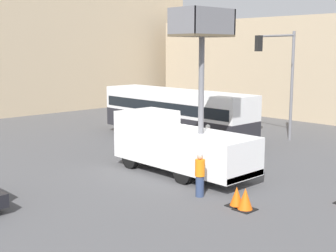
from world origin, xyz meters
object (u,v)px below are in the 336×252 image
Objects in this scene: road_worker_near_truck at (200,174)px; traffic_cone_far_side at (245,200)px; traffic_cone_mid_road at (237,197)px; city_bus at (176,111)px; utility_truck at (180,141)px; traffic_light_pole at (281,69)px; road_worker_directing at (208,143)px.

road_worker_near_truck is 2.27× the size of traffic_cone_far_side.
road_worker_near_truck is 2.48× the size of traffic_cone_mid_road.
city_bus reaches higher than traffic_cone_mid_road.
traffic_cone_mid_road is at bearing 117.84° from road_worker_near_truck.
city_bus is 11.40m from road_worker_near_truck.
road_worker_near_truck is (-1.83, -2.94, -0.61)m from utility_truck.
utility_truck reaches higher than road_worker_near_truck.
traffic_cone_far_side reaches higher than traffic_cone_mid_road.
utility_truck is 1.09× the size of traffic_light_pole.
traffic_cone_mid_road is at bearing -142.49° from road_worker_directing.
road_worker_directing is at bearing -177.14° from traffic_light_pole.
traffic_light_pole is 7.70m from road_worker_directing.
traffic_cone_mid_road is 0.91× the size of traffic_cone_far_side.
road_worker_near_truck is 5.84m from road_worker_directing.
road_worker_near_truck is (-11.40, -4.02, -3.53)m from traffic_light_pole.
utility_truck is 3.52m from road_worker_near_truck.
traffic_cone_mid_road is at bearing -110.02° from utility_truck.
traffic_cone_mid_road is (-11.24, -5.69, -4.08)m from traffic_light_pole.
traffic_light_pole is (4.15, -4.73, 2.59)m from city_bus.
traffic_cone_far_side is at bearing -151.54° from traffic_light_pole.
utility_truck is 4.06× the size of road_worker_near_truck.
road_worker_directing reaches higher than traffic_cone_mid_road.
traffic_light_pole is 3.56× the size of road_worker_directing.
road_worker_directing is 7.35m from traffic_cone_far_side.
traffic_cone_mid_road is (-1.68, -4.61, -1.16)m from utility_truck.
city_bus is at bearing 56.55° from traffic_cone_far_side.
road_worker_near_truck is 2.19m from traffic_cone_far_side.
road_worker_near_truck reaches higher than traffic_cone_mid_road.
traffic_cone_far_side is (-0.09, -0.46, 0.03)m from traffic_cone_mid_road.
road_worker_near_truck is at bearing 160.16° from city_bus.
road_worker_near_truck is at bearing 95.29° from traffic_cone_mid_road.
traffic_light_pole is at bearing 26.83° from traffic_cone_mid_road.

